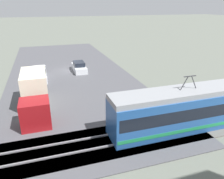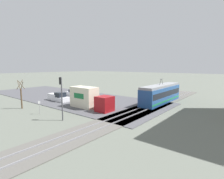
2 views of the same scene
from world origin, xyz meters
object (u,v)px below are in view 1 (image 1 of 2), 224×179
at_px(pickup_truck, 40,75).
at_px(sedan_car_0, 79,67).
at_px(light_rail_tram, 185,109).
at_px(box_truck, 35,94).

height_order(pickup_truck, sedan_car_0, pickup_truck).
distance_m(pickup_truck, sedan_car_0, 6.46).
bearing_deg(light_rail_tram, sedan_car_0, -73.98).
relative_size(pickup_truck, sedan_car_0, 1.12).
height_order(light_rail_tram, box_truck, light_rail_tram).
height_order(light_rail_tram, pickup_truck, light_rail_tram).
bearing_deg(pickup_truck, box_truck, 87.30).
bearing_deg(box_truck, light_rail_tram, 147.52).
bearing_deg(pickup_truck, sedan_car_0, -158.38).
bearing_deg(light_rail_tram, box_truck, -32.48).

